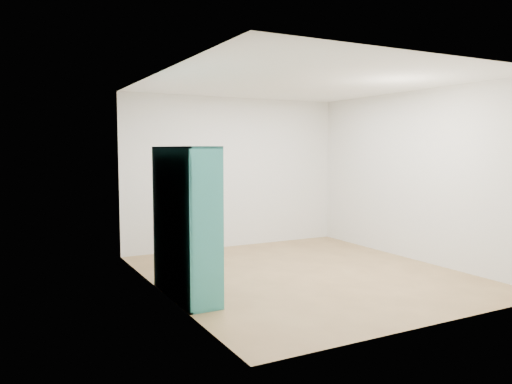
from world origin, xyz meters
TOP-DOWN VIEW (x-y plane):
  - floor at (0.00, 0.00)m, footprint 4.50×4.50m
  - ceiling at (0.00, 0.00)m, footprint 4.50×4.50m
  - wall_left at (-2.00, 0.00)m, footprint 0.02×4.50m
  - wall_right at (2.00, 0.00)m, footprint 0.02×4.50m
  - wall_back at (0.00, 2.25)m, footprint 4.00×0.02m
  - wall_front at (0.00, -2.25)m, footprint 4.00×0.02m
  - bookshelf at (-1.83, -0.23)m, footprint 0.38×1.31m
  - person at (-1.20, 1.04)m, footprint 0.57×0.71m
  - smartphone at (-1.36, 1.09)m, footprint 0.04×0.08m

SIDE VIEW (x-z plane):
  - floor at x=0.00m, z-range 0.00..0.00m
  - bookshelf at x=-1.83m, z-range -0.03..1.71m
  - person at x=-1.20m, z-range 0.00..1.72m
  - smartphone at x=-1.36m, z-range 0.91..1.03m
  - wall_left at x=-2.00m, z-range 0.00..2.60m
  - wall_right at x=2.00m, z-range 0.00..2.60m
  - wall_back at x=0.00m, z-range 0.00..2.60m
  - wall_front at x=0.00m, z-range 0.00..2.60m
  - ceiling at x=0.00m, z-range 2.60..2.60m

